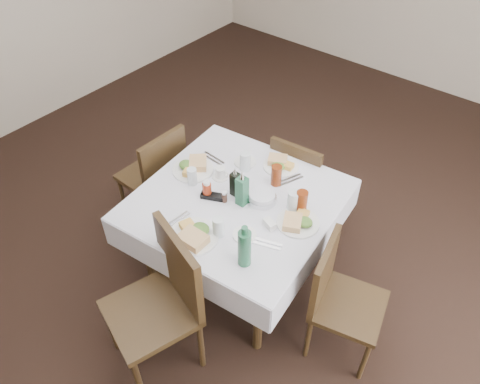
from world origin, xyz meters
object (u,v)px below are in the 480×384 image
at_px(green_bottle, 244,248).
at_px(dining_table, 237,208).
at_px(coffee_mug, 221,173).
at_px(oil_cruet_green, 242,190).
at_px(chair_south, 164,297).
at_px(chair_north, 299,178).
at_px(water_n, 245,161).
at_px(ketchup_bottle, 207,190).
at_px(water_s, 218,227).
at_px(water_e, 293,201).
at_px(bread_basket, 262,197).
at_px(water_w, 192,176).
at_px(chair_east, 337,294).
at_px(chair_west, 157,173).
at_px(oil_cruet_dark, 235,183).

bearing_deg(green_bottle, dining_table, 133.58).
xyz_separation_m(dining_table, coffee_mug, (-0.22, 0.09, 0.12)).
height_order(dining_table, oil_cruet_green, oil_cruet_green).
distance_m(chair_south, coffee_mug, 0.91).
bearing_deg(chair_north, water_n, -113.19).
height_order(dining_table, ketchup_bottle, ketchup_bottle).
xyz_separation_m(dining_table, water_s, (0.11, -0.31, 0.15)).
relative_size(water_e, coffee_mug, 1.16).
xyz_separation_m(chair_north, bread_basket, (0.09, -0.61, 0.30)).
distance_m(dining_table, water_n, 0.34).
height_order(water_s, water_w, water_s).
bearing_deg(water_s, chair_north, 93.91).
relative_size(water_s, bread_basket, 0.69).
height_order(water_n, oil_cruet_green, oil_cruet_green).
height_order(chair_south, chair_east, chair_south).
distance_m(chair_west, oil_cruet_dark, 0.87).
relative_size(water_e, bread_basket, 0.76).
bearing_deg(water_s, coffee_mug, 129.25).
height_order(water_s, ketchup_bottle, water_s).
bearing_deg(chair_east, chair_west, 176.51).
xyz_separation_m(chair_south, water_e, (0.27, 0.89, 0.26)).
relative_size(water_e, water_w, 1.20).
bearing_deg(chair_north, ketchup_bottle, -104.20).
bearing_deg(chair_east, coffee_mug, 172.01).
height_order(chair_north, ketchup_bottle, ketchup_bottle).
xyz_separation_m(chair_west, green_bottle, (1.19, -0.43, 0.38)).
bearing_deg(oil_cruet_dark, chair_east, -5.27).
relative_size(chair_north, ketchup_bottle, 6.79).
xyz_separation_m(chair_north, oil_cruet_green, (0.01, -0.71, 0.39)).
distance_m(water_e, oil_cruet_dark, 0.39).
distance_m(chair_south, water_s, 0.51).
bearing_deg(ketchup_bottle, dining_table, 33.94).
relative_size(chair_east, water_n, 6.35).
bearing_deg(water_w, water_e, 17.84).
bearing_deg(chair_west, dining_table, -3.25).
xyz_separation_m(water_n, water_e, (0.48, -0.12, 0.00)).
height_order(oil_cruet_dark, ketchup_bottle, oil_cruet_dark).
bearing_deg(chair_south, water_e, 73.05).
height_order(water_s, green_bottle, green_bottle).
relative_size(ketchup_bottle, green_bottle, 0.44).
distance_m(ketchup_bottle, green_bottle, 0.60).
bearing_deg(dining_table, chair_east, -3.74).
distance_m(water_s, water_w, 0.50).
distance_m(water_n, water_e, 0.49).
relative_size(dining_table, water_e, 9.39).
bearing_deg(chair_south, water_n, 101.59).
distance_m(chair_north, coffee_mug, 0.73).
height_order(dining_table, oil_cruet_dark, oil_cruet_dark).
height_order(chair_west, water_n, water_n).
distance_m(water_n, ketchup_bottle, 0.37).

